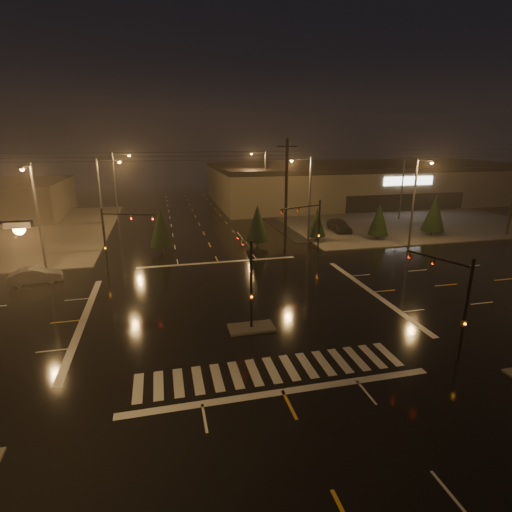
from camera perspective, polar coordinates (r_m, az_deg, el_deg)
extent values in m
plane|color=black|center=(30.26, -2.37, -7.00)|extent=(140.00, 140.00, 0.00)
cube|color=#4E4B45|center=(68.30, 17.91, 5.63)|extent=(36.00, 36.00, 0.12)
cube|color=#4E4B45|center=(26.68, -0.66, -10.20)|extent=(3.00, 1.60, 0.15)
cube|color=beige|center=(22.50, 2.30, -15.94)|extent=(15.00, 2.60, 0.01)
cube|color=beige|center=(20.92, 3.87, -18.78)|extent=(16.00, 0.50, 0.01)
cube|color=beige|center=(40.44, -5.41, -0.89)|extent=(16.00, 0.50, 0.01)
cube|color=black|center=(69.41, 22.31, 5.34)|extent=(50.00, 24.00, 0.08)
cube|color=#736B52|center=(84.02, 15.44, 10.13)|extent=(60.00, 28.00, 7.00)
cube|color=black|center=(83.74, 15.61, 12.37)|extent=(60.20, 28.20, 0.80)
cube|color=white|center=(71.88, 20.96, 10.01)|extent=(9.00, 0.20, 1.40)
cube|color=black|center=(72.35, 20.64, 7.19)|extent=(22.00, 0.15, 2.80)
cylinder|color=black|center=(25.50, -0.68, -4.32)|extent=(0.18, 0.18, 6.00)
cylinder|color=black|center=(26.84, -1.77, 2.35)|extent=(0.12, 4.50, 0.12)
imported|color=#594707|center=(28.78, -2.60, 3.21)|extent=(0.16, 0.20, 1.00)
cube|color=#594707|center=(25.76, -0.68, -5.78)|extent=(0.25, 0.18, 0.35)
cylinder|color=black|center=(41.89, 8.96, 3.84)|extent=(0.18, 0.18, 6.00)
cylinder|color=black|center=(39.79, 6.43, 6.94)|extent=(4.74, 1.82, 0.12)
imported|color=#594707|center=(38.41, 3.83, 6.58)|extent=(0.24, 0.22, 1.00)
cube|color=#594707|center=(42.05, 8.92, 2.91)|extent=(0.25, 0.18, 0.35)
cylinder|color=black|center=(39.16, -20.82, 2.05)|extent=(0.18, 0.18, 6.00)
cylinder|color=black|center=(37.57, -17.79, 5.68)|extent=(4.74, 1.82, 0.12)
imported|color=#594707|center=(36.72, -14.56, 5.62)|extent=(0.24, 0.22, 1.00)
cube|color=#594707|center=(39.33, -20.71, 1.06)|extent=(0.25, 0.18, 0.35)
cylinder|color=black|center=(24.73, 27.74, -7.02)|extent=(0.18, 0.18, 6.00)
cylinder|color=black|center=(24.85, 24.54, -0.35)|extent=(1.48, 3.80, 0.12)
imported|color=#594707|center=(25.80, 21.19, 0.51)|extent=(0.22, 0.24, 1.00)
cube|color=#594707|center=(25.00, 27.53, -8.50)|extent=(0.25, 0.18, 0.35)
cube|color=#38383A|center=(13.05, -30.82, 3.87)|extent=(0.70, 0.30, 0.18)
sphere|color=orange|center=(13.08, -30.74, 3.31)|extent=(0.32, 0.32, 0.32)
cylinder|color=#38383A|center=(46.20, -21.25, 6.63)|extent=(0.24, 0.24, 10.00)
cylinder|color=#38383A|center=(45.56, -20.37, 12.69)|extent=(2.40, 0.14, 0.14)
cube|color=#38383A|center=(45.46, -18.95, 12.76)|extent=(0.70, 0.30, 0.18)
sphere|color=orange|center=(45.46, -18.94, 12.60)|extent=(0.32, 0.32, 0.32)
cylinder|color=#38383A|center=(61.95, -19.46, 9.08)|extent=(0.24, 0.24, 10.00)
cylinder|color=#38383A|center=(61.47, -18.76, 13.60)|extent=(2.40, 0.14, 0.14)
cube|color=#38383A|center=(61.40, -17.70, 13.64)|extent=(0.70, 0.30, 0.18)
sphere|color=orange|center=(61.40, -17.69, 13.52)|extent=(0.32, 0.32, 0.32)
cylinder|color=#38383A|center=(46.91, 7.66, 7.74)|extent=(0.24, 0.24, 10.00)
cylinder|color=#38383A|center=(46.01, 6.46, 13.62)|extent=(2.40, 0.14, 0.14)
cube|color=#38383A|center=(45.65, 5.12, 13.57)|extent=(0.70, 0.30, 0.18)
sphere|color=orange|center=(45.65, 5.11, 13.41)|extent=(0.32, 0.32, 0.32)
cylinder|color=#38383A|center=(65.80, 1.34, 10.39)|extent=(0.24, 0.24, 10.00)
cylinder|color=#38383A|center=(65.16, 0.31, 14.56)|extent=(2.40, 0.14, 0.14)
cube|color=#38383A|center=(64.91, -0.66, 14.51)|extent=(0.70, 0.30, 0.18)
sphere|color=orange|center=(64.91, -0.66, 14.40)|extent=(0.32, 0.32, 0.32)
cylinder|color=#38383A|center=(40.80, -28.63, 4.54)|extent=(0.24, 0.24, 10.00)
cylinder|color=#38383A|center=(39.10, -30.04, 11.05)|extent=(0.14, 2.40, 0.14)
cube|color=#38383A|center=(38.04, -30.47, 10.82)|extent=(0.30, 0.70, 0.18)
sphere|color=orange|center=(38.05, -30.44, 10.63)|extent=(0.32, 0.32, 0.32)
cylinder|color=#38383A|center=(47.90, 21.54, 6.92)|extent=(0.24, 0.24, 10.00)
cylinder|color=#38383A|center=(46.45, 23.02, 12.48)|extent=(0.14, 2.40, 0.14)
cube|color=#38383A|center=(45.57, 23.83, 12.27)|extent=(0.30, 0.70, 0.18)
sphere|color=orange|center=(45.58, 23.82, 12.10)|extent=(0.32, 0.32, 0.32)
cylinder|color=black|center=(43.74, 4.32, 8.52)|extent=(0.32, 0.32, 12.00)
cube|color=black|center=(43.32, 4.48, 15.35)|extent=(2.20, 0.12, 0.12)
cylinder|color=black|center=(48.79, 8.59, 2.46)|extent=(0.18, 0.18, 0.70)
cone|color=black|center=(48.34, 8.69, 4.82)|extent=(2.17, 2.17, 3.39)
cylinder|color=black|center=(51.26, 16.94, 2.61)|extent=(0.18, 0.18, 0.70)
cone|color=black|center=(50.79, 17.16, 5.09)|extent=(2.46, 2.46, 3.84)
cylinder|color=black|center=(55.74, 23.82, 2.99)|extent=(0.18, 0.18, 0.70)
cone|color=black|center=(55.25, 24.13, 5.60)|extent=(2.87, 2.87, 4.48)
cylinder|color=black|center=(44.97, -13.22, 0.99)|extent=(0.18, 0.18, 0.70)
cone|color=black|center=(44.40, -13.43, 4.01)|extent=(2.66, 2.66, 4.15)
cylinder|color=black|center=(46.02, 0.20, 1.79)|extent=(0.18, 0.18, 0.70)
cone|color=black|center=(45.46, 0.20, 4.72)|extent=(2.63, 2.63, 4.11)
imported|color=black|center=(54.38, 11.80, 4.31)|extent=(2.23, 5.12, 1.72)
imported|color=slate|center=(39.27, -28.93, -2.44)|extent=(4.37, 2.08, 1.38)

